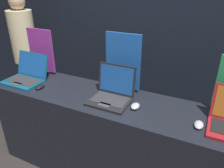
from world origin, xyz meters
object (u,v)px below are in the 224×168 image
at_px(mouse_middle, 135,106).
at_px(person_bystander, 26,56).
at_px(mouse_front, 40,87).
at_px(promo_stand_front, 41,52).
at_px(laptop_middle, 112,93).
at_px(laptop_front, 26,75).
at_px(promo_stand_middle, 123,64).
at_px(mouse_back, 199,125).

distance_m(mouse_middle, person_bystander, 1.92).
bearing_deg(mouse_front, promo_stand_front, 126.40).
bearing_deg(mouse_middle, promo_stand_front, 167.31).
distance_m(mouse_front, laptop_middle, 0.72).
height_order(laptop_front, person_bystander, person_bystander).
bearing_deg(mouse_middle, laptop_middle, 168.60).
relative_size(laptop_front, laptop_middle, 1.11).
bearing_deg(laptop_front, promo_stand_middle, 14.89).
bearing_deg(promo_stand_middle, laptop_front, -165.11).
xyz_separation_m(mouse_front, promo_stand_middle, (0.71, 0.33, 0.24)).
height_order(mouse_middle, mouse_back, mouse_middle).
distance_m(promo_stand_front, mouse_back, 1.71).
bearing_deg(laptop_middle, mouse_front, -171.42).
bearing_deg(laptop_middle, person_bystander, 160.15).
distance_m(mouse_back, person_bystander, 2.40).
bearing_deg(mouse_front, mouse_middle, 3.69).
bearing_deg(mouse_middle, promo_stand_middle, 130.60).
xyz_separation_m(laptop_front, promo_stand_front, (0.00, 0.25, 0.17)).
xyz_separation_m(mouse_middle, promo_stand_middle, (-0.23, 0.27, 0.24)).
relative_size(promo_stand_front, person_bystander, 0.29).
bearing_deg(promo_stand_middle, mouse_front, -155.11).
distance_m(mouse_middle, promo_stand_middle, 0.43).
xyz_separation_m(laptop_front, mouse_back, (1.67, -0.05, -0.04)).
height_order(laptop_front, mouse_front, laptop_front).
xyz_separation_m(promo_stand_middle, person_bystander, (-1.59, 0.35, -0.27)).
bearing_deg(mouse_back, promo_stand_front, 169.82).
bearing_deg(mouse_back, promo_stand_middle, 157.14).
bearing_deg(laptop_front, mouse_middle, -0.77).
bearing_deg(laptop_middle, laptop_front, -178.16).
bearing_deg(mouse_front, mouse_back, 1.09).
relative_size(laptop_middle, promo_stand_middle, 0.64).
xyz_separation_m(promo_stand_front, mouse_middle, (1.18, -0.27, -0.21)).
bearing_deg(promo_stand_front, person_bystander, 150.91).
xyz_separation_m(promo_stand_front, person_bystander, (-0.64, 0.35, -0.24)).
relative_size(mouse_front, promo_stand_middle, 0.20).
bearing_deg(laptop_front, promo_stand_front, 90.00).
relative_size(promo_stand_front, mouse_middle, 4.82).
bearing_deg(mouse_front, laptop_middle, 8.58).
distance_m(mouse_front, promo_stand_middle, 0.82).
xyz_separation_m(laptop_front, laptop_middle, (0.95, 0.03, 0.01)).
bearing_deg(mouse_middle, mouse_front, -176.31).
distance_m(mouse_middle, mouse_back, 0.49).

